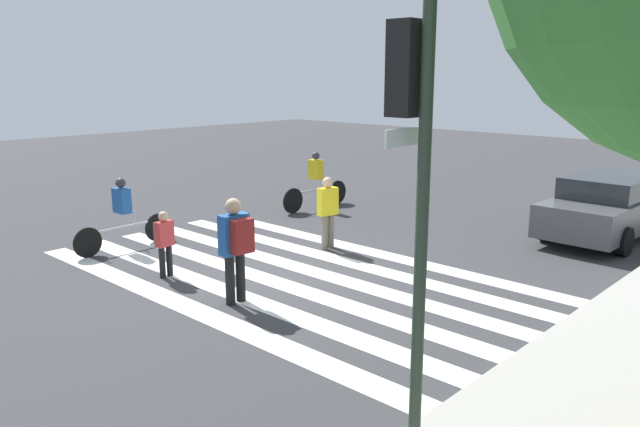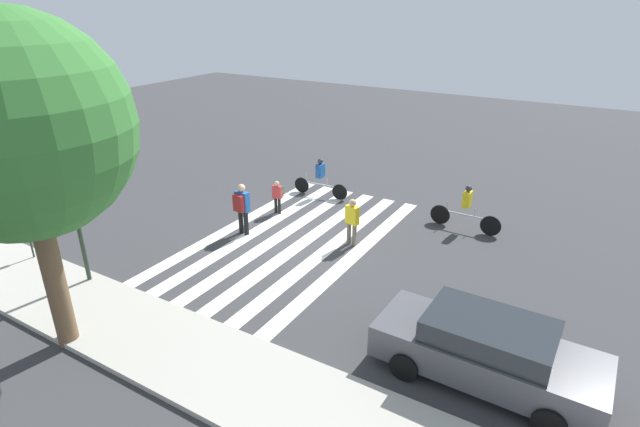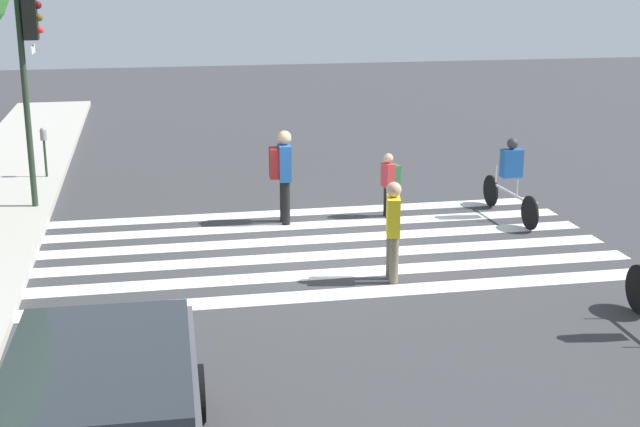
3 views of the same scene
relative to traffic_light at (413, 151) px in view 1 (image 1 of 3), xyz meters
The scene contains 10 objects.
ground_plane 6.96m from the traffic_light, 123.02° to the right, with size 60.00×60.00×0.00m, color #38383A.
sidewalk_curb 4.69m from the traffic_light, 162.82° to the left, with size 36.00×2.50×0.14m.
crosswalk_stripes 6.96m from the traffic_light, 123.02° to the right, with size 5.20×10.00×0.01m.
traffic_light is the anchor object (origin of this frame).
pedestrian_adult_tall_backpack 5.41m from the traffic_light, 110.17° to the right, with size 0.52×0.44×1.82m.
pedestrian_adult_blue_shirt 7.42m from the traffic_light, 103.95° to the right, with size 0.38×0.33×1.29m.
pedestrian_child_with_backpack 8.23m from the traffic_light, 132.05° to the right, with size 0.48×0.30×1.62m.
cyclist_mid_street 9.69m from the traffic_light, 103.29° to the right, with size 2.42×0.41×1.61m.
cyclist_far_lane 12.35m from the traffic_light, 132.33° to the right, with size 2.51×0.41×1.65m.
car_parked_dark_suv 11.05m from the traffic_light, behind, with size 4.69×2.02×1.49m.
Camera 1 is at (8.03, 8.42, 3.83)m, focal length 35.00 mm.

